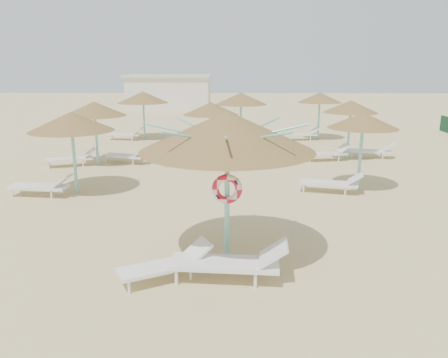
{
  "coord_description": "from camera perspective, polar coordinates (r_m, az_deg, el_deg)",
  "views": [
    {
      "loc": [
        0.37,
        -8.99,
        4.13
      ],
      "look_at": [
        0.14,
        1.9,
        1.3
      ],
      "focal_mm": 35.0,
      "sensor_mm": 36.0,
      "label": 1
    }
  ],
  "objects": [
    {
      "name": "lounger_main_b",
      "position": [
        8.72,
        1.07,
        -10.76
      ],
      "size": [
        2.35,
        0.85,
        0.84
      ],
      "rotation": [
        0.0,
        0.0,
        -0.07
      ],
      "color": "white",
      "rests_on": "ground"
    },
    {
      "name": "lounger_main_a",
      "position": [
        8.88,
        -7.28,
        -10.95
      ],
      "size": [
        1.92,
        1.37,
        0.68
      ],
      "rotation": [
        0.0,
        0.0,
        0.48
      ],
      "color": "white",
      "rests_on": "ground"
    },
    {
      "name": "ground",
      "position": [
        9.9,
        -1.06,
        -10.1
      ],
      "size": [
        120.0,
        120.0,
        0.0
      ],
      "primitive_type": "plane",
      "color": "tan",
      "rests_on": "ground"
    },
    {
      "name": "main_palapa",
      "position": [
        8.94,
        0.42,
        6.21
      ],
      "size": [
        3.63,
        3.63,
        3.25
      ],
      "color": "#78D0CC",
      "rests_on": "ground"
    },
    {
      "name": "service_hut",
      "position": [
        44.51,
        -7.18,
        11.27
      ],
      "size": [
        8.4,
        4.4,
        3.25
      ],
      "color": "silver",
      "rests_on": "ground"
    },
    {
      "name": "palapa_field",
      "position": [
        20.42,
        -1.51,
        9.43
      ],
      "size": [
        15.36,
        13.94,
        2.72
      ],
      "color": "#78D0CC",
      "rests_on": "ground"
    }
  ]
}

